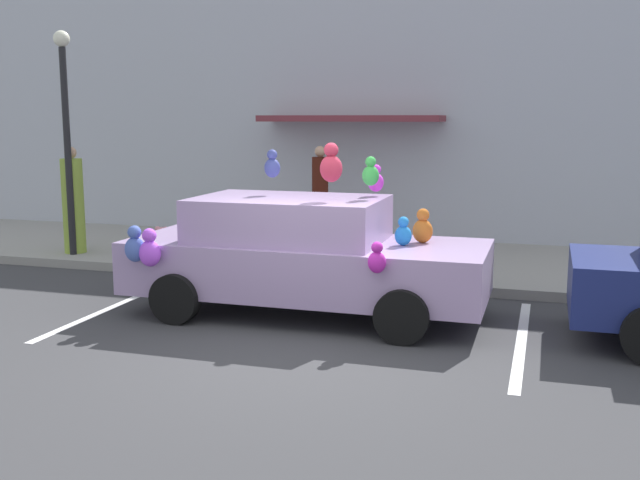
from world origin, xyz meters
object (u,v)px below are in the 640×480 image
object	(u,v)px
teddy_bear_on_sidewalk	(162,245)
pedestrian_near_shopfront	(320,199)
plush_covered_car	(302,254)
street_lamp_post	(66,120)
pedestrian_walking_past	(73,204)

from	to	relation	value
teddy_bear_on_sidewalk	pedestrian_near_shopfront	bearing A→B (deg)	44.88
plush_covered_car	street_lamp_post	size ratio (longest dim) A/B	1.20
teddy_bear_on_sidewalk	street_lamp_post	distance (m)	2.78
plush_covered_car	pedestrian_near_shopfront	distance (m)	4.37
pedestrian_near_shopfront	pedestrian_walking_past	bearing A→B (deg)	-154.54
street_lamp_post	pedestrian_near_shopfront	world-z (taller)	street_lamp_post
plush_covered_car	street_lamp_post	bearing A→B (deg)	157.08
teddy_bear_on_sidewalk	pedestrian_walking_past	distance (m)	2.00
teddy_bear_on_sidewalk	street_lamp_post	bearing A→B (deg)	178.67
pedestrian_near_shopfront	pedestrian_walking_past	world-z (taller)	pedestrian_walking_past
teddy_bear_on_sidewalk	pedestrian_walking_past	world-z (taller)	pedestrian_walking_past
plush_covered_car	teddy_bear_on_sidewalk	distance (m)	3.85
street_lamp_post	teddy_bear_on_sidewalk	bearing A→B (deg)	-1.33
pedestrian_near_shopfront	plush_covered_car	bearing A→B (deg)	-76.00
street_lamp_post	pedestrian_walking_past	bearing A→B (deg)	113.38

